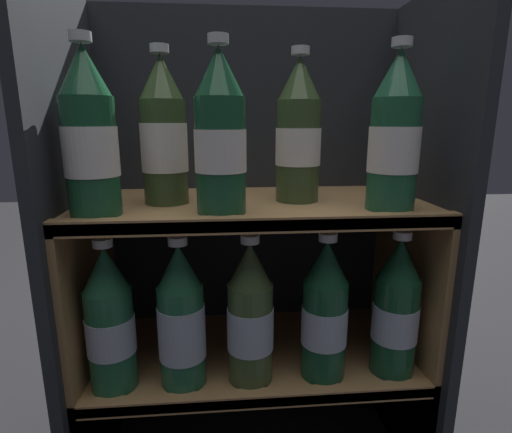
% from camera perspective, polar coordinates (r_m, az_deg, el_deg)
% --- Properties ---
extents(fridge_back_wall, '(0.67, 0.02, 0.92)m').
position_cam_1_polar(fridge_back_wall, '(0.93, -1.13, -0.93)').
color(fridge_back_wall, '#23262B').
rests_on(fridge_back_wall, ground_plane).
extents(fridge_side_left, '(0.02, 0.35, 0.92)m').
position_cam_1_polar(fridge_side_left, '(0.81, -24.01, -4.22)').
color(fridge_side_left, '#23262B').
rests_on(fridge_side_left, ground_plane).
extents(fridge_side_right, '(0.02, 0.35, 0.92)m').
position_cam_1_polar(fridge_side_right, '(0.86, 22.02, -3.10)').
color(fridge_side_right, '#23262B').
rests_on(fridge_side_right, ground_plane).
extents(shelf_lower, '(0.63, 0.31, 0.24)m').
position_cam_1_polar(shelf_lower, '(0.88, -0.22, -21.05)').
color(shelf_lower, '#9E7547').
rests_on(shelf_lower, ground_plane).
extents(shelf_upper, '(0.63, 0.31, 0.55)m').
position_cam_1_polar(shelf_upper, '(0.78, -0.25, -8.29)').
color(shelf_upper, '#9E7547').
rests_on(shelf_upper, ground_plane).
extents(bottle_upper_front_0, '(0.08, 0.08, 0.27)m').
position_cam_1_polar(bottle_upper_front_0, '(0.67, -22.65, 10.32)').
color(bottle_upper_front_0, '#194C2D').
rests_on(bottle_upper_front_0, shelf_upper).
extents(bottle_upper_front_1, '(0.08, 0.08, 0.27)m').
position_cam_1_polar(bottle_upper_front_1, '(0.64, -5.14, 11.24)').
color(bottle_upper_front_1, '#194C2D').
rests_on(bottle_upper_front_1, shelf_upper).
extents(bottle_upper_front_2, '(0.08, 0.08, 0.27)m').
position_cam_1_polar(bottle_upper_front_2, '(0.70, 19.19, 10.71)').
color(bottle_upper_front_2, '#1E5638').
rests_on(bottle_upper_front_2, shelf_upper).
extents(bottle_upper_back_0, '(0.08, 0.08, 0.27)m').
position_cam_1_polar(bottle_upper_back_0, '(0.73, -13.03, 11.15)').
color(bottle_upper_back_0, '#384C28').
rests_on(bottle_upper_back_0, shelf_upper).
extents(bottle_upper_back_1, '(0.08, 0.08, 0.27)m').
position_cam_1_polar(bottle_upper_back_1, '(0.74, 6.07, 11.52)').
color(bottle_upper_back_1, '#384C28').
rests_on(bottle_upper_back_1, shelf_upper).
extents(bottle_lower_front_0, '(0.08, 0.08, 0.27)m').
position_cam_1_polar(bottle_lower_front_0, '(0.75, -20.14, -14.04)').
color(bottle_lower_front_0, '#1E5638').
rests_on(bottle_lower_front_0, shelf_lower).
extents(bottle_lower_front_1, '(0.08, 0.08, 0.27)m').
position_cam_1_polar(bottle_lower_front_1, '(0.72, -10.61, -14.42)').
color(bottle_lower_front_1, '#1E5638').
rests_on(bottle_lower_front_1, shelf_lower).
extents(bottle_lower_front_2, '(0.08, 0.08, 0.27)m').
position_cam_1_polar(bottle_lower_front_2, '(0.72, -0.82, -14.18)').
color(bottle_lower_front_2, '#384C28').
rests_on(bottle_lower_front_2, shelf_lower).
extents(bottle_lower_front_3, '(0.08, 0.08, 0.27)m').
position_cam_1_polar(bottle_lower_front_3, '(0.74, 9.77, -13.53)').
color(bottle_lower_front_3, '#144228').
rests_on(bottle_lower_front_3, shelf_lower).
extents(bottle_lower_front_4, '(0.08, 0.08, 0.27)m').
position_cam_1_polar(bottle_lower_front_4, '(0.78, 19.34, -12.58)').
color(bottle_lower_front_4, '#144228').
rests_on(bottle_lower_front_4, shelf_lower).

